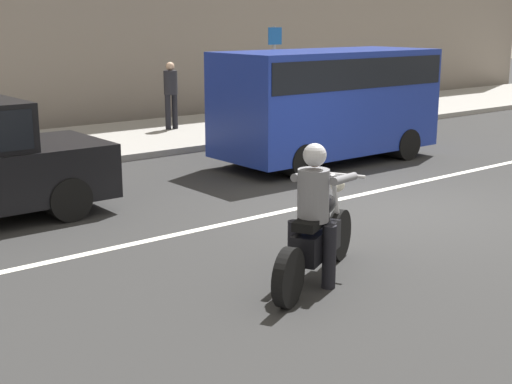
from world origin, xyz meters
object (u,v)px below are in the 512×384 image
(street_sign_post, at_px, (274,65))
(parked_van_cobalt_blue, at_px, (328,98))
(pedestrian_bystander, at_px, (171,90))
(motorcycle_with_rider_gray, at_px, (316,225))

(street_sign_post, bearing_deg, parked_van_cobalt_blue, -117.22)
(street_sign_post, xyz_separation_m, pedestrian_bystander, (-2.81, 0.63, -0.55))
(street_sign_post, relative_size, pedestrian_bystander, 1.51)
(motorcycle_with_rider_gray, bearing_deg, parked_van_cobalt_blue, 44.99)
(parked_van_cobalt_blue, xyz_separation_m, pedestrian_bystander, (-0.60, 4.94, -0.18))
(parked_van_cobalt_blue, distance_m, street_sign_post, 4.85)
(motorcycle_with_rider_gray, relative_size, parked_van_cobalt_blue, 0.44)
(motorcycle_with_rider_gray, relative_size, street_sign_post, 0.81)
(parked_van_cobalt_blue, bearing_deg, motorcycle_with_rider_gray, -135.01)
(parked_van_cobalt_blue, xyz_separation_m, street_sign_post, (2.21, 4.30, 0.37))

